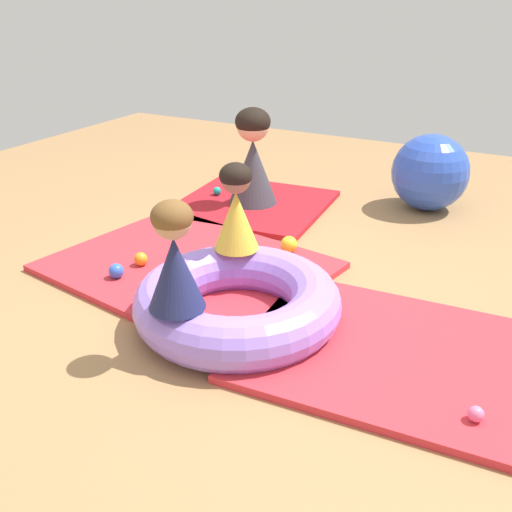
% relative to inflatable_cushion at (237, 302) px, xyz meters
% --- Properties ---
extents(ground_plane, '(8.00, 8.00, 0.00)m').
position_rel_inflatable_cushion_xyz_m(ground_plane, '(0.06, 0.14, -0.13)').
color(ground_plane, '#9E7549').
extents(gym_mat_front, '(1.75, 1.50, 0.04)m').
position_rel_inflatable_cushion_xyz_m(gym_mat_front, '(-0.59, 0.41, -0.11)').
color(gym_mat_front, red).
rests_on(gym_mat_front, ground).
extents(gym_mat_center_rear, '(1.47, 1.17, 0.04)m').
position_rel_inflatable_cushion_xyz_m(gym_mat_center_rear, '(0.81, 0.09, -0.11)').
color(gym_mat_center_rear, red).
rests_on(gym_mat_center_rear, ground).
extents(gym_mat_far_left, '(1.19, 1.17, 0.04)m').
position_rel_inflatable_cushion_xyz_m(gym_mat_far_left, '(-0.77, 1.59, -0.11)').
color(gym_mat_far_left, '#B21923').
rests_on(gym_mat_far_left, ground).
extents(inflatable_cushion, '(1.06, 1.06, 0.26)m').
position_rel_inflatable_cushion_xyz_m(inflatable_cushion, '(0.00, 0.00, 0.00)').
color(inflatable_cushion, '#9975EA').
rests_on(inflatable_cushion, ground).
extents(child_in_yellow, '(0.34, 0.34, 0.49)m').
position_rel_inflatable_cushion_xyz_m(child_in_yellow, '(-0.19, 0.33, 0.37)').
color(child_in_yellow, yellow).
rests_on(child_in_yellow, inflatable_cushion).
extents(child_in_navy, '(0.37, 0.37, 0.51)m').
position_rel_inflatable_cushion_xyz_m(child_in_navy, '(-0.10, -0.37, 0.38)').
color(child_in_navy, navy).
rests_on(child_in_navy, inflatable_cushion).
extents(adult_seated, '(0.51, 0.51, 0.74)m').
position_rel_inflatable_cushion_xyz_m(adult_seated, '(-0.77, 1.59, 0.27)').
color(adult_seated, '#383842').
rests_on(adult_seated, gym_mat_far_left).
extents(play_ball_yellow, '(0.11, 0.11, 0.11)m').
position_rel_inflatable_cushion_xyz_m(play_ball_yellow, '(-0.12, 0.86, -0.04)').
color(play_ball_yellow, yellow).
rests_on(play_ball_yellow, gym_mat_front).
extents(play_ball_blue, '(0.09, 0.09, 0.09)m').
position_rel_inflatable_cushion_xyz_m(play_ball_blue, '(-0.85, 0.06, -0.05)').
color(play_ball_blue, blue).
rests_on(play_ball_blue, gym_mat_front).
extents(play_ball_teal, '(0.07, 0.07, 0.07)m').
position_rel_inflatable_cushion_xyz_m(play_ball_teal, '(-1.12, 1.61, -0.06)').
color(play_ball_teal, teal).
rests_on(play_ball_teal, gym_mat_far_left).
extents(play_ball_orange, '(0.08, 0.08, 0.08)m').
position_rel_inflatable_cushion_xyz_m(play_ball_orange, '(-0.83, 0.26, -0.05)').
color(play_ball_orange, orange).
rests_on(play_ball_orange, gym_mat_front).
extents(play_ball_pink, '(0.06, 0.06, 0.06)m').
position_rel_inflatable_cushion_xyz_m(play_ball_pink, '(1.22, -0.25, -0.06)').
color(play_ball_pink, pink).
rests_on(play_ball_pink, gym_mat_center_rear).
extents(exercise_ball_large, '(0.58, 0.58, 0.58)m').
position_rel_inflatable_cushion_xyz_m(exercise_ball_large, '(0.44, 2.20, 0.16)').
color(exercise_ball_large, blue).
rests_on(exercise_ball_large, ground).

